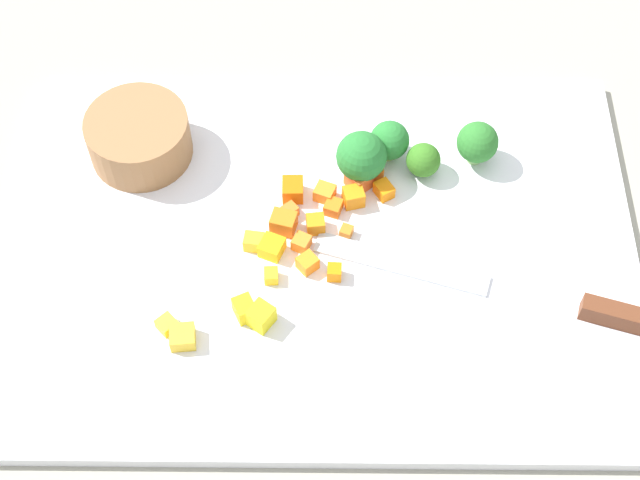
# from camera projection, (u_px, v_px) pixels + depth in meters

# --- Properties ---
(ground_plane) EXTENTS (4.00, 4.00, 0.00)m
(ground_plane) POSITION_uv_depth(u_px,v_px,m) (320.00, 255.00, 0.79)
(ground_plane) COLOR gray
(cutting_board) EXTENTS (0.51, 0.36, 0.01)m
(cutting_board) POSITION_uv_depth(u_px,v_px,m) (320.00, 251.00, 0.79)
(cutting_board) COLOR white
(cutting_board) RESTS_ON ground_plane
(prep_bowl) EXTENTS (0.09, 0.09, 0.04)m
(prep_bowl) POSITION_uv_depth(u_px,v_px,m) (135.00, 137.00, 0.82)
(prep_bowl) COLOR #956740
(prep_bowl) RESTS_ON cutting_board
(chef_knife) EXTENTS (0.27, 0.10, 0.02)m
(chef_knife) POSITION_uv_depth(u_px,v_px,m) (545.00, 299.00, 0.75)
(chef_knife) COLOR silver
(chef_knife) RESTS_ON cutting_board
(carrot_dice_0) EXTENTS (0.02, 0.02, 0.02)m
(carrot_dice_0) POSITION_uv_depth(u_px,v_px,m) (289.00, 190.00, 0.80)
(carrot_dice_0) COLOR #DD640A
(carrot_dice_0) RESTS_ON cutting_board
(carrot_dice_1) EXTENTS (0.02, 0.02, 0.01)m
(carrot_dice_1) POSITION_uv_depth(u_px,v_px,m) (329.00, 207.00, 0.80)
(carrot_dice_1) COLOR orange
(carrot_dice_1) RESTS_ON cutting_board
(carrot_dice_2) EXTENTS (0.02, 0.02, 0.01)m
(carrot_dice_2) POSITION_uv_depth(u_px,v_px,m) (297.00, 240.00, 0.78)
(carrot_dice_2) COLOR orange
(carrot_dice_2) RESTS_ON cutting_board
(carrot_dice_3) EXTENTS (0.02, 0.02, 0.01)m
(carrot_dice_3) POSITION_uv_depth(u_px,v_px,m) (321.00, 193.00, 0.81)
(carrot_dice_3) COLOR orange
(carrot_dice_3) RESTS_ON cutting_board
(carrot_dice_4) EXTENTS (0.02, 0.02, 0.02)m
(carrot_dice_4) POSITION_uv_depth(u_px,v_px,m) (279.00, 223.00, 0.79)
(carrot_dice_4) COLOR orange
(carrot_dice_4) RESTS_ON cutting_board
(carrot_dice_5) EXTENTS (0.02, 0.02, 0.01)m
(carrot_dice_5) POSITION_uv_depth(u_px,v_px,m) (380.00, 190.00, 0.81)
(carrot_dice_5) COLOR orange
(carrot_dice_5) RESTS_ON cutting_board
(carrot_dice_6) EXTENTS (0.02, 0.02, 0.01)m
(carrot_dice_6) POSITION_uv_depth(u_px,v_px,m) (286.00, 211.00, 0.80)
(carrot_dice_6) COLOR orange
(carrot_dice_6) RESTS_ON cutting_board
(carrot_dice_7) EXTENTS (0.01, 0.01, 0.01)m
(carrot_dice_7) POSITION_uv_depth(u_px,v_px,m) (330.00, 272.00, 0.76)
(carrot_dice_7) COLOR orange
(carrot_dice_7) RESTS_ON cutting_board
(carrot_dice_8) EXTENTS (0.03, 0.03, 0.02)m
(carrot_dice_8) POSITION_uv_depth(u_px,v_px,m) (355.00, 179.00, 0.81)
(carrot_dice_8) COLOR orange
(carrot_dice_8) RESTS_ON cutting_board
(carrot_dice_9) EXTENTS (0.01, 0.01, 0.01)m
(carrot_dice_9) POSITION_uv_depth(u_px,v_px,m) (342.00, 232.00, 0.79)
(carrot_dice_9) COLOR orange
(carrot_dice_9) RESTS_ON cutting_board
(carrot_dice_10) EXTENTS (0.02, 0.02, 0.02)m
(carrot_dice_10) POSITION_uv_depth(u_px,v_px,m) (349.00, 197.00, 0.80)
(carrot_dice_10) COLOR orange
(carrot_dice_10) RESTS_ON cutting_board
(carrot_dice_11) EXTENTS (0.02, 0.02, 0.01)m
(carrot_dice_11) POSITION_uv_depth(u_px,v_px,m) (370.00, 171.00, 0.82)
(carrot_dice_11) COLOR orange
(carrot_dice_11) RESTS_ON cutting_board
(carrot_dice_12) EXTENTS (0.02, 0.02, 0.01)m
(carrot_dice_12) POSITION_uv_depth(u_px,v_px,m) (303.00, 263.00, 0.77)
(carrot_dice_12) COLOR orange
(carrot_dice_12) RESTS_ON cutting_board
(carrot_dice_13) EXTENTS (0.02, 0.02, 0.01)m
(carrot_dice_13) POSITION_uv_depth(u_px,v_px,m) (311.00, 224.00, 0.79)
(carrot_dice_13) COLOR orange
(carrot_dice_13) RESTS_ON cutting_board
(pepper_dice_0) EXTENTS (0.02, 0.02, 0.01)m
(pepper_dice_0) POSITION_uv_depth(u_px,v_px,m) (267.00, 247.00, 0.78)
(pepper_dice_0) COLOR yellow
(pepper_dice_0) RESTS_ON cutting_board
(pepper_dice_1) EXTENTS (0.02, 0.02, 0.02)m
(pepper_dice_1) POSITION_uv_depth(u_px,v_px,m) (256.00, 316.00, 0.74)
(pepper_dice_1) COLOR yellow
(pepper_dice_1) RESTS_ON cutting_board
(pepper_dice_2) EXTENTS (0.02, 0.02, 0.02)m
(pepper_dice_2) POSITION_uv_depth(u_px,v_px,m) (240.00, 309.00, 0.74)
(pepper_dice_2) COLOR yellow
(pepper_dice_2) RESTS_ON cutting_board
(pepper_dice_3) EXTENTS (0.02, 0.02, 0.01)m
(pepper_dice_3) POSITION_uv_depth(u_px,v_px,m) (250.00, 238.00, 0.78)
(pepper_dice_3) COLOR yellow
(pepper_dice_3) RESTS_ON cutting_board
(pepper_dice_4) EXTENTS (0.02, 0.02, 0.01)m
(pepper_dice_4) POSITION_uv_depth(u_px,v_px,m) (162.00, 325.00, 0.74)
(pepper_dice_4) COLOR yellow
(pepper_dice_4) RESTS_ON cutting_board
(pepper_dice_5) EXTENTS (0.01, 0.01, 0.01)m
(pepper_dice_5) POSITION_uv_depth(u_px,v_px,m) (267.00, 276.00, 0.76)
(pepper_dice_5) COLOR yellow
(pepper_dice_5) RESTS_ON cutting_board
(pepper_dice_6) EXTENTS (0.02, 0.02, 0.01)m
(pepper_dice_6) POSITION_uv_depth(u_px,v_px,m) (178.00, 337.00, 0.73)
(pepper_dice_6) COLOR yellow
(pepper_dice_6) RESTS_ON cutting_board
(broccoli_floret_0) EXTENTS (0.03, 0.03, 0.03)m
(broccoli_floret_0) POSITION_uv_depth(u_px,v_px,m) (419.00, 160.00, 0.81)
(broccoli_floret_0) COLOR #88C26B
(broccoli_floret_0) RESTS_ON cutting_board
(broccoli_floret_1) EXTENTS (0.04, 0.04, 0.04)m
(broccoli_floret_1) POSITION_uv_depth(u_px,v_px,m) (473.00, 143.00, 0.81)
(broccoli_floret_1) COLOR #89B96B
(broccoli_floret_1) RESTS_ON cutting_board
(broccoli_floret_2) EXTENTS (0.03, 0.03, 0.04)m
(broccoli_floret_2) POSITION_uv_depth(u_px,v_px,m) (385.00, 141.00, 0.82)
(broccoli_floret_2) COLOR #92B460
(broccoli_floret_2) RESTS_ON cutting_board
(broccoli_floret_3) EXTENTS (0.04, 0.04, 0.05)m
(broccoli_floret_3) POSITION_uv_depth(u_px,v_px,m) (357.00, 157.00, 0.80)
(broccoli_floret_3) COLOR #91B46A
(broccoli_floret_3) RESTS_ON cutting_board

